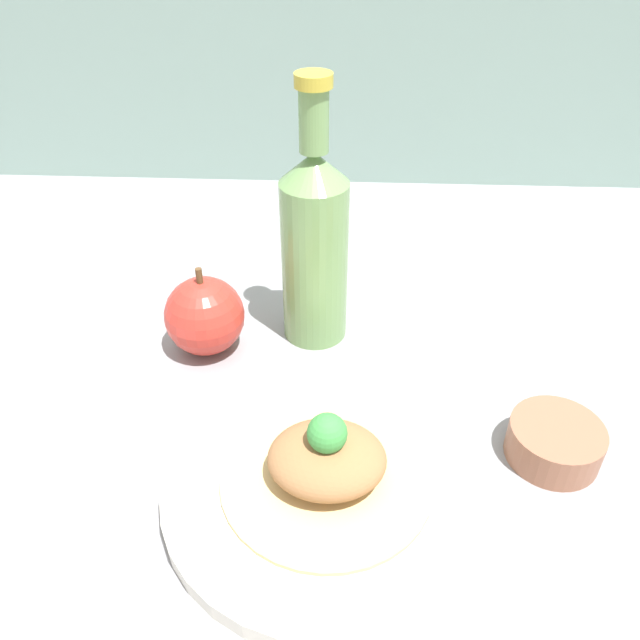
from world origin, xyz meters
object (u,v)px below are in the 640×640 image
at_px(cider_bottle, 315,243).
at_px(dipping_bowl, 555,442).
at_px(plate, 327,483).
at_px(plated_food, 327,462).
at_px(apple, 205,316).

xyz_separation_m(cider_bottle, dipping_bowl, (0.22, -0.17, -0.10)).
height_order(plate, dipping_bowl, dipping_bowl).
bearing_deg(plated_food, plate, 0.00).
height_order(cider_bottle, dipping_bowl, cider_bottle).
height_order(plate, apple, apple).
bearing_deg(apple, cider_bottle, 16.63).
height_order(apple, dipping_bowl, apple).
bearing_deg(plate, cider_bottle, 95.73).
relative_size(plated_food, cider_bottle, 0.63).
bearing_deg(plated_food, apple, 126.14).
relative_size(plate, plated_food, 1.54).
relative_size(apple, dipping_bowl, 1.22).
height_order(plated_food, apple, apple).
bearing_deg(cider_bottle, plate, -84.27).
bearing_deg(dipping_bowl, cider_bottle, 142.25).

